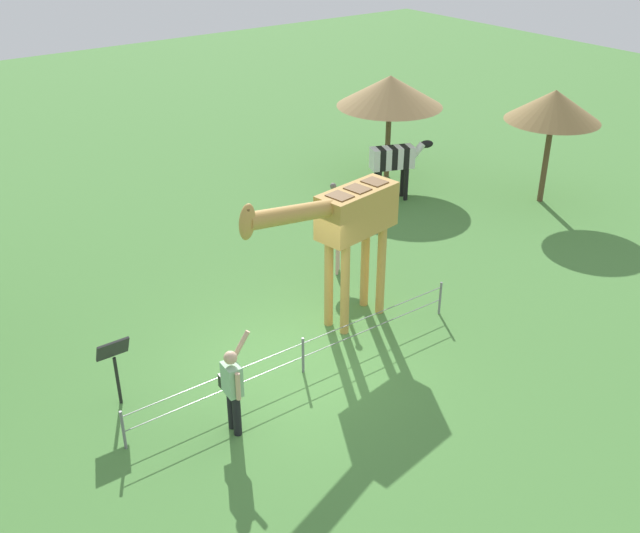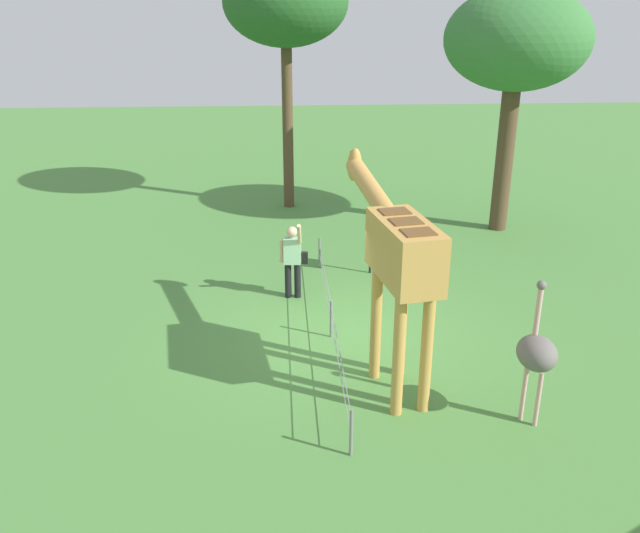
{
  "view_description": "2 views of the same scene",
  "coord_description": "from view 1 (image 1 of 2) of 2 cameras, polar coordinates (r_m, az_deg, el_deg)",
  "views": [
    {
      "loc": [
        6.35,
        9.42,
        8.19
      ],
      "look_at": [
        -0.45,
        0.14,
        2.05
      ],
      "focal_mm": 41.33,
      "sensor_mm": 36.0,
      "label": 1
    },
    {
      "loc": [
        -10.96,
        1.12,
        5.85
      ],
      "look_at": [
        -0.01,
        0.43,
        1.44
      ],
      "focal_mm": 36.91,
      "sensor_mm": 36.0,
      "label": 2
    }
  ],
  "objects": [
    {
      "name": "info_sign",
      "position": [
        13.04,
        -15.65,
        -6.83
      ],
      "size": [
        0.56,
        0.21,
        1.32
      ],
      "color": "black",
      "rests_on": "ground_plane"
    },
    {
      "name": "ground_plane",
      "position": [
        14.01,
        -1.83,
        -7.72
      ],
      "size": [
        60.0,
        60.0,
        0.0
      ],
      "primitive_type": "plane",
      "color": "#4C843D"
    },
    {
      "name": "wire_fence",
      "position": [
        13.62,
        -1.32,
        -6.78
      ],
      "size": [
        7.05,
        0.05,
        0.75
      ],
      "color": "slate",
      "rests_on": "ground_plane"
    },
    {
      "name": "ostrich",
      "position": [
        16.64,
        1.4,
        3.14
      ],
      "size": [
        0.7,
        0.56,
        2.25
      ],
      "color": "#CC9E93",
      "rests_on": "ground_plane"
    },
    {
      "name": "visitor",
      "position": [
        12.1,
        -6.79,
        -9.19
      ],
      "size": [
        0.58,
        0.59,
        1.76
      ],
      "color": "black",
      "rests_on": "ground_plane"
    },
    {
      "name": "zebra",
      "position": [
        20.78,
        5.79,
        8.18
      ],
      "size": [
        1.79,
        0.93,
        1.66
      ],
      "color": "black",
      "rests_on": "ground_plane"
    },
    {
      "name": "shade_hut_near",
      "position": [
        21.04,
        17.66,
        11.75
      ],
      "size": [
        2.56,
        2.56,
        3.17
      ],
      "color": "brown",
      "rests_on": "ground_plane"
    },
    {
      "name": "shade_hut_far",
      "position": [
        22.06,
        5.45,
        13.36
      ],
      "size": [
        3.12,
        3.12,
        3.09
      ],
      "color": "brown",
      "rests_on": "ground_plane"
    },
    {
      "name": "giraffe",
      "position": [
        14.14,
        2.02,
        3.44
      ],
      "size": [
        3.83,
        1.1,
        3.45
      ],
      "color": "#C69347",
      "rests_on": "ground_plane"
    }
  ]
}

